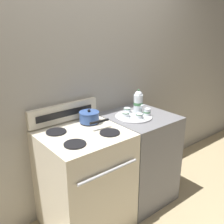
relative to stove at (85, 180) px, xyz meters
name	(u,v)px	position (x,y,z in m)	size (l,w,h in m)	color
ground_plane	(112,208)	(0.31, 0.00, -0.46)	(6.00, 6.00, 0.00)	tan
wall_back	(89,97)	(0.31, 0.35, 0.64)	(6.00, 0.05, 2.20)	#9E998E
stove	(85,180)	(0.00, 0.00, 0.00)	(0.70, 0.69, 0.94)	beige
control_panel	(64,113)	(0.00, 0.30, 0.55)	(0.69, 0.05, 0.16)	beige
side_counter	(138,157)	(0.67, 0.00, 0.00)	(0.61, 0.66, 0.93)	slate
saucepan	(89,117)	(0.17, 0.14, 0.52)	(0.20, 0.29, 0.12)	#335193
serving_tray	(133,117)	(0.58, 0.00, 0.47)	(0.36, 0.36, 0.01)	#B2B2B7
teapot	(138,103)	(0.65, 0.01, 0.59)	(0.09, 0.14, 0.25)	silver
teacup_left	(126,115)	(0.50, 0.02, 0.50)	(0.11, 0.11, 0.05)	silver
teacup_right	(139,116)	(0.57, -0.09, 0.50)	(0.11, 0.11, 0.05)	silver
teacup_front	(127,110)	(0.60, 0.11, 0.50)	(0.11, 0.11, 0.05)	silver
creamer_jug	(147,112)	(0.70, -0.07, 0.51)	(0.07, 0.07, 0.07)	silver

